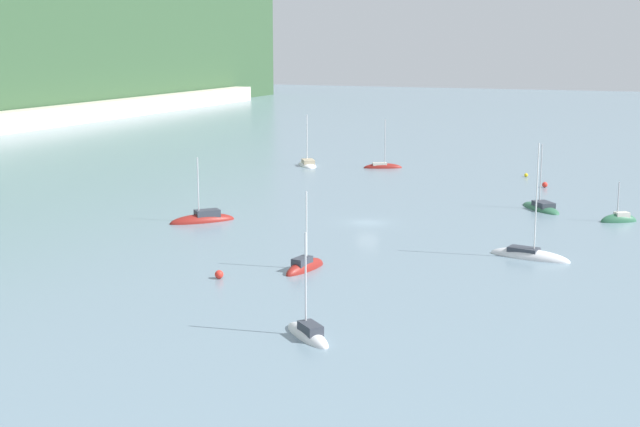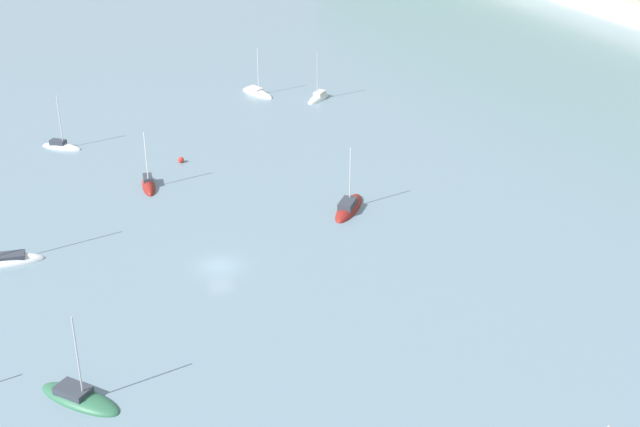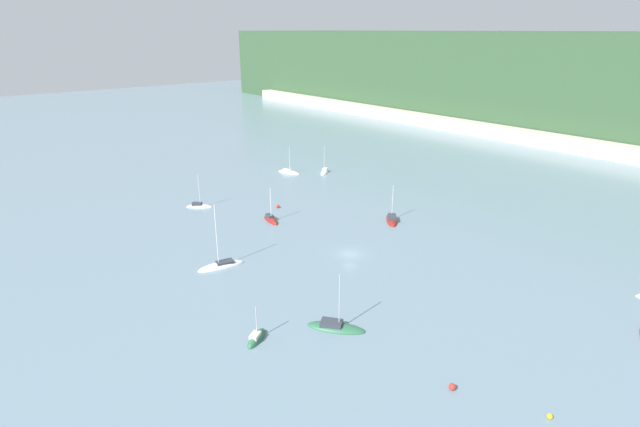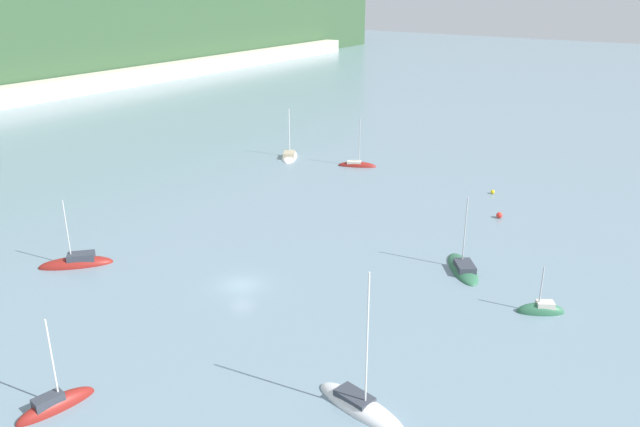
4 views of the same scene
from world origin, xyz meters
The scene contains 13 objects.
ground_plane centered at (0.00, 0.00, 0.00)m, with size 600.00×600.00×0.00m, color slate.
shore_town_strip centered at (0.00, 111.67, 2.39)m, with size 382.55×6.00×4.79m.
sailboat_0 centered at (-10.30, -20.44, 0.08)m, with size 3.86×8.48×12.33m.
sailboat_1 centered at (-6.56, 18.46, 0.11)m, with size 7.38×7.14×8.68m.
sailboat_2 centered at (-44.53, 31.94, 0.12)m, with size 4.94×5.74×8.67m.
sailboat_3 centered at (-22.92, -1.50, 0.11)m, with size 6.18×2.63×8.39m.
sailboat_4 centered at (16.34, -17.86, 0.10)m, with size 8.11×6.98×8.96m.
sailboat_5 centered at (-40.66, -9.15, 0.12)m, with size 5.20×5.54×8.47m.
sailboat_6 centered at (11.65, -27.59, 0.08)m, with size 3.70×4.69×5.80m.
sailboat_9 centered at (-50.95, 23.97, 0.08)m, with size 7.25×4.20×8.47m.
mooring_buoy_0 centered at (43.28, -11.78, 0.30)m, with size 0.60×0.60×0.60m.
mooring_buoy_1 centered at (34.02, -15.92, 0.40)m, with size 0.81×0.81×0.81m.
mooring_buoy_2 centered at (-28.73, 4.47, 0.39)m, with size 0.78×0.78×0.78m.
Camera 3 is at (59.71, -56.87, 38.30)m, focal length 28.00 mm.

